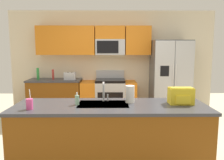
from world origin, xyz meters
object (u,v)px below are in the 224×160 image
object	(u,v)px
refrigerator	(170,79)
toaster	(70,76)
pepper_mill	(53,74)
paper_towel_roll	(130,94)
range_oven	(109,97)
drink_cup_pink	(29,104)
bottle_green	(38,74)
soap_dispenser	(77,100)
sink_faucet	(104,90)
backpack	(181,95)

from	to	relation	value
refrigerator	toaster	world-z (taller)	refrigerator
pepper_mill	paper_towel_roll	size ratio (longest dim) A/B	1.02
range_oven	drink_cup_pink	bearing A→B (deg)	-109.38
pepper_mill	bottle_green	size ratio (longest dim) A/B	0.87
range_oven	pepper_mill	xyz separation A→B (m)	(-1.37, -0.00, 0.58)
range_oven	refrigerator	xyz separation A→B (m)	(1.50, -0.07, 0.48)
toaster	soap_dispenser	xyz separation A→B (m)	(0.53, -2.48, -0.02)
drink_cup_pink	range_oven	bearing A→B (deg)	70.62
refrigerator	paper_towel_roll	xyz separation A→B (m)	(-1.19, -2.34, 0.09)
refrigerator	soap_dispenser	size ratio (longest dim) A/B	10.88
drink_cup_pink	soap_dispenser	size ratio (longest dim) A/B	1.49
bottle_green	paper_towel_roll	bearing A→B (deg)	-49.57
toaster	range_oven	bearing A→B (deg)	3.18
range_oven	sink_faucet	bearing A→B (deg)	-91.34
range_oven	paper_towel_roll	size ratio (longest dim) A/B	5.67
range_oven	drink_cup_pink	world-z (taller)	drink_cup_pink
refrigerator	soap_dispenser	world-z (taller)	refrigerator
refrigerator	toaster	size ratio (longest dim) A/B	6.61
sink_faucet	soap_dispenser	size ratio (longest dim) A/B	1.66
refrigerator	pepper_mill	world-z (taller)	refrigerator
refrigerator	toaster	distance (m)	2.45
range_oven	sink_faucet	xyz separation A→B (m)	(-0.05, -2.35, 0.62)
refrigerator	paper_towel_roll	world-z (taller)	refrigerator
refrigerator	toaster	bearing A→B (deg)	179.54
sink_faucet	bottle_green	bearing A→B (deg)	125.71
soap_dispenser	backpack	bearing A→B (deg)	1.58
refrigerator	sink_faucet	world-z (taller)	refrigerator
range_oven	soap_dispenser	bearing A→B (deg)	-99.20
pepper_mill	toaster	bearing A→B (deg)	-6.70
sink_faucet	soap_dispenser	world-z (taller)	sink_faucet
toaster	backpack	xyz separation A→B (m)	(1.94, -2.44, 0.03)
bottle_green	drink_cup_pink	bearing A→B (deg)	-74.35
pepper_mill	sink_faucet	size ratio (longest dim) A/B	0.87
drink_cup_pink	sink_faucet	bearing A→B (deg)	23.97
pepper_mill	sink_faucet	bearing A→B (deg)	-60.73
pepper_mill	backpack	bearing A→B (deg)	-46.43
refrigerator	backpack	distance (m)	2.47
sink_faucet	backpack	distance (m)	1.07
toaster	bottle_green	bearing A→B (deg)	176.64
pepper_mill	drink_cup_pink	size ratio (longest dim) A/B	0.97
refrigerator	pepper_mill	xyz separation A→B (m)	(-2.87, 0.07, 0.10)
pepper_mill	sink_faucet	world-z (taller)	sink_faucet
toaster	sink_faucet	world-z (taller)	sink_faucet
toaster	backpack	world-z (taller)	backpack
toaster	soap_dispenser	distance (m)	2.54
sink_faucet	range_oven	bearing A→B (deg)	88.66
toaster	drink_cup_pink	size ratio (longest dim) A/B	1.11
range_oven	soap_dispenser	distance (m)	2.62
drink_cup_pink	refrigerator	bearing A→B (deg)	47.39
toaster	pepper_mill	world-z (taller)	pepper_mill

